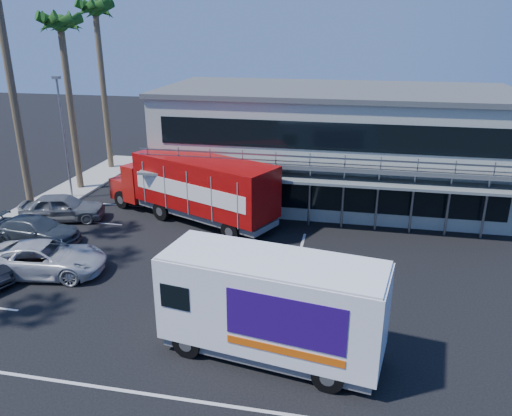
# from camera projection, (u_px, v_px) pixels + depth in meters

# --- Properties ---
(ground) EXTENTS (120.00, 120.00, 0.00)m
(ground) POSITION_uv_depth(u_px,v_px,m) (238.00, 303.00, 21.17)
(ground) COLOR black
(ground) RESTS_ON ground
(building) EXTENTS (22.40, 12.00, 7.30)m
(building) POSITION_uv_depth(u_px,v_px,m) (333.00, 144.00, 33.08)
(building) COLOR #A1A698
(building) RESTS_ON ground
(curb_strip) EXTENTS (3.00, 32.00, 0.16)m
(curb_strip) POSITION_uv_depth(u_px,v_px,m) (15.00, 223.00, 29.46)
(curb_strip) COLOR #A5A399
(curb_strip) RESTS_ON ground
(palm_e) EXTENTS (2.80, 2.80, 12.25)m
(palm_e) POSITION_uv_depth(u_px,v_px,m) (61.00, 33.00, 32.22)
(palm_e) COLOR brown
(palm_e) RESTS_ON ground
(palm_f) EXTENTS (2.80, 2.80, 13.25)m
(palm_f) POSITION_uv_depth(u_px,v_px,m) (96.00, 19.00, 37.04)
(palm_f) COLOR brown
(palm_f) RESTS_ON ground
(light_pole_far) EXTENTS (0.50, 0.25, 8.09)m
(light_pole_far) POSITION_uv_depth(u_px,v_px,m) (64.00, 133.00, 32.38)
(light_pole_far) COLOR gray
(light_pole_far) RESTS_ON ground
(red_truck) EXTENTS (11.66, 7.25, 3.91)m
(red_truck) POSITION_uv_depth(u_px,v_px,m) (194.00, 186.00, 29.43)
(red_truck) COLOR #A7120D
(red_truck) RESTS_ON ground
(white_van) EXTENTS (8.03, 3.84, 3.77)m
(white_van) POSITION_uv_depth(u_px,v_px,m) (272.00, 305.00, 17.19)
(white_van) COLOR white
(white_van) RESTS_ON ground
(parked_car_c) EXTENTS (5.98, 3.46, 1.57)m
(parked_car_c) POSITION_uv_depth(u_px,v_px,m) (45.00, 259.00, 23.40)
(parked_car_c) COLOR silver
(parked_car_c) RESTS_ON ground
(parked_car_d) EXTENTS (4.93, 2.12, 1.42)m
(parked_car_d) POSITION_uv_depth(u_px,v_px,m) (36.00, 230.00, 26.86)
(parked_car_d) COLOR #323A43
(parked_car_d) RESTS_ON ground
(parked_car_e) EXTENTS (5.22, 3.28, 1.66)m
(parked_car_e) POSITION_uv_depth(u_px,v_px,m) (62.00, 207.00, 29.84)
(parked_car_e) COLOR slate
(parked_car_e) RESTS_ON ground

